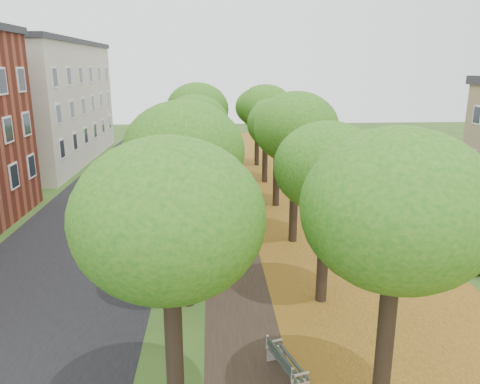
{
  "coord_description": "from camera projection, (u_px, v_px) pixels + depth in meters",
  "views": [
    {
      "loc": [
        -1.31,
        -9.2,
        8.26
      ],
      "look_at": [
        0.03,
        12.04,
        2.5
      ],
      "focal_mm": 35.0,
      "sensor_mm": 36.0,
      "label": 1
    }
  ],
  "objects": [
    {
      "name": "car_grey",
      "position": [
        433.0,
        207.0,
        26.08
      ],
      "size": [
        4.36,
        1.8,
        1.26
      ],
      "primitive_type": "imported",
      "rotation": [
        0.0,
        0.0,
        1.58
      ],
      "color": "#303135",
      "rests_on": "ground"
    },
    {
      "name": "parking_lot",
      "position": [
        465.0,
        212.0,
        27.34
      ],
      "size": [
        9.0,
        16.0,
        0.01
      ],
      "primitive_type": "cube",
      "color": "black",
      "rests_on": "ground"
    },
    {
      "name": "bench",
      "position": [
        285.0,
        363.0,
        12.73
      ],
      "size": [
        0.99,
        1.82,
        0.83
      ],
      "rotation": [
        0.0,
        0.0,
        1.86
      ],
      "color": "#262F29",
      "rests_on": "ground"
    },
    {
      "name": "building_cream",
      "position": [
        29.0,
        102.0,
        40.5
      ],
      "size": [
        10.3,
        20.3,
        10.4
      ],
      "color": "beige",
      "rests_on": "ground"
    },
    {
      "name": "car_white",
      "position": [
        420.0,
        199.0,
        27.65
      ],
      "size": [
        5.05,
        3.42,
        1.29
      ],
      "primitive_type": "imported",
      "rotation": [
        0.0,
        0.0,
        1.87
      ],
      "color": "silver",
      "rests_on": "ground"
    },
    {
      "name": "car_red",
      "position": [
        454.0,
        220.0,
        23.81
      ],
      "size": [
        4.11,
        2.86,
        1.28
      ],
      "primitive_type": "imported",
      "rotation": [
        0.0,
        0.0,
        1.14
      ],
      "color": "maroon",
      "rests_on": "ground"
    },
    {
      "name": "footpath",
      "position": [
        236.0,
        222.0,
        25.55
      ],
      "size": [
        3.2,
        70.0,
        0.01
      ],
      "primitive_type": "cube",
      "color": "black",
      "rests_on": "ground"
    },
    {
      "name": "tree_row_west",
      "position": [
        193.0,
        128.0,
        24.07
      ],
      "size": [
        3.98,
        33.98,
        6.89
      ],
      "color": "black",
      "rests_on": "ground"
    },
    {
      "name": "leaf_verge",
      "position": [
        326.0,
        220.0,
        25.86
      ],
      "size": [
        7.5,
        70.0,
        0.01
      ],
      "primitive_type": "cube",
      "color": "#A46A1E",
      "rests_on": "ground"
    },
    {
      "name": "tree_row_east",
      "position": [
        286.0,
        127.0,
        24.36
      ],
      "size": [
        3.98,
        33.98,
        6.89
      ],
      "color": "black",
      "rests_on": "ground"
    },
    {
      "name": "street_asphalt",
      "position": [
        97.0,
        225.0,
        25.1
      ],
      "size": [
        8.0,
        70.0,
        0.01
      ],
      "primitive_type": "cube",
      "color": "black",
      "rests_on": "ground"
    }
  ]
}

